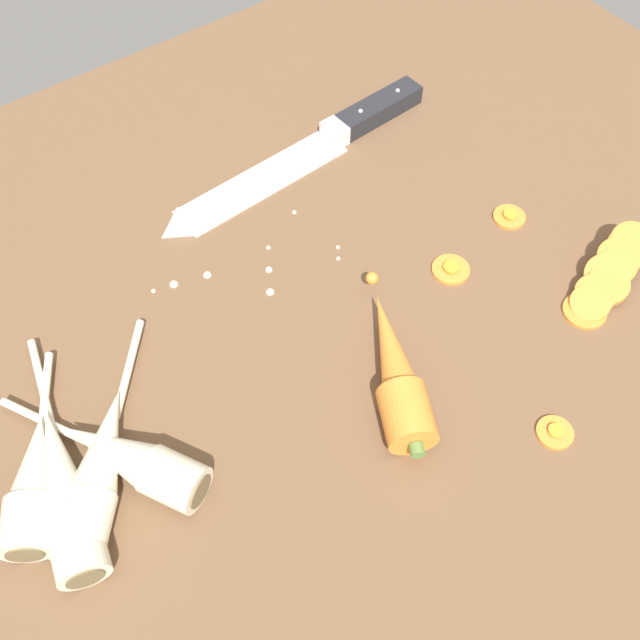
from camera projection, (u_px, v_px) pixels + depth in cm
name	position (u px, v px, depth cm)	size (l,w,h in cm)	color
ground_plane	(308.00, 327.00, 69.34)	(120.00, 90.00, 4.00)	brown
chefs_knife	(294.00, 159.00, 78.54)	(34.84, 5.66, 4.18)	silver
whole_carrot	(396.00, 371.00, 61.79)	(10.16, 17.04, 4.20)	orange
parsnip_front	(64.00, 489.00, 55.99)	(7.18, 22.58, 4.00)	beige
parsnip_mid_left	(131.00, 459.00, 57.38)	(11.48, 18.08, 4.00)	beige
parsnip_mid_right	(33.00, 480.00, 56.39)	(10.57, 16.90, 4.00)	beige
parsnip_back	(99.00, 470.00, 56.86)	(15.69, 18.26, 4.00)	beige
carrot_slice_stack	(609.00, 275.00, 68.67)	(12.32, 6.46, 3.76)	orange
carrot_slice_stray_near	(555.00, 432.00, 60.51)	(3.13, 3.13, 0.70)	orange
carrot_slice_stray_mid	(510.00, 216.00, 74.26)	(3.32, 3.32, 0.70)	orange
carrot_slice_stray_far	(451.00, 268.00, 70.36)	(3.71, 3.71, 0.70)	orange
mince_crumbs	(233.00, 274.00, 70.01)	(17.94, 8.02, 0.83)	silver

